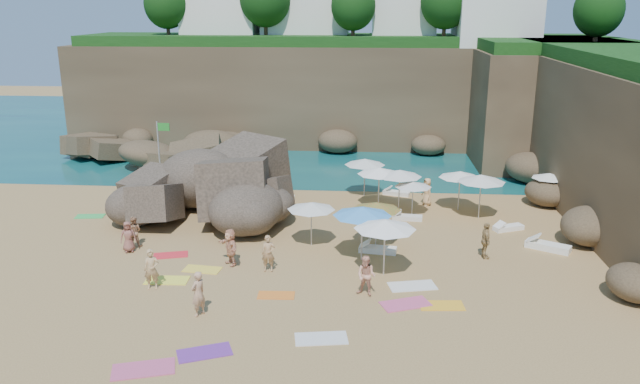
# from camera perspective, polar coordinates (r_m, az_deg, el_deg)

# --- Properties ---
(ground) EXTENTS (120.00, 120.00, 0.00)m
(ground) POSITION_cam_1_polar(r_m,az_deg,el_deg) (29.49, -4.35, -5.30)
(ground) COLOR tan
(ground) RESTS_ON ground
(seawater) EXTENTS (120.00, 120.00, 0.00)m
(seawater) POSITION_cam_1_polar(r_m,az_deg,el_deg) (58.24, 0.11, 5.72)
(seawater) COLOR #0C4751
(seawater) RESTS_ON ground
(cliff_back) EXTENTS (44.00, 8.00, 8.00)m
(cliff_back) POSITION_cam_1_polar(r_m,az_deg,el_deg) (52.55, 1.90, 8.95)
(cliff_back) COLOR brown
(cliff_back) RESTS_ON ground
(cliff_right) EXTENTS (8.00, 30.00, 8.00)m
(cliff_right) POSITION_cam_1_polar(r_m,az_deg,el_deg) (38.60, 26.78, 4.40)
(cliff_right) COLOR brown
(cliff_right) RESTS_ON ground
(cliff_corner) EXTENTS (10.00, 12.00, 8.00)m
(cliff_corner) POSITION_cam_1_polar(r_m,az_deg,el_deg) (49.20, 19.50, 7.49)
(cliff_corner) COLOR brown
(cliff_corner) RESTS_ON ground
(rock_promontory) EXTENTS (12.00, 7.00, 2.00)m
(rock_promontory) POSITION_cam_1_polar(r_m,az_deg,el_deg) (46.98, -14.74, 2.52)
(rock_promontory) COLOR brown
(rock_promontory) RESTS_ON ground
(clifftop_buildings) EXTENTS (28.48, 9.48, 7.00)m
(clifftop_buildings) POSITION_cam_1_polar(r_m,az_deg,el_deg) (52.84, 3.11, 16.85)
(clifftop_buildings) COLOR white
(clifftop_buildings) RESTS_ON cliff_back
(clifftop_trees) EXTENTS (35.60, 23.82, 4.40)m
(clifftop_trees) POSITION_cam_1_polar(r_m,az_deg,el_deg) (46.55, 5.23, 16.87)
(clifftop_trees) COLOR #11380F
(clifftop_trees) RESTS_ON ground
(marina_masts) EXTENTS (3.10, 0.10, 6.00)m
(marina_masts) POSITION_cam_1_polar(r_m,az_deg,el_deg) (61.24, -15.64, 8.49)
(marina_masts) COLOR white
(marina_masts) RESTS_ON ground
(rock_outcrop) EXTENTS (9.18, 7.09, 3.54)m
(rock_outcrop) POSITION_cam_1_polar(r_m,az_deg,el_deg) (35.01, -9.81, -1.93)
(rock_outcrop) COLOR brown
(rock_outcrop) RESTS_ON ground
(flag_pole) EXTENTS (0.82, 0.08, 4.21)m
(flag_pole) POSITION_cam_1_polar(r_m,az_deg,el_deg) (40.06, -14.36, 4.13)
(flag_pole) COLOR silver
(flag_pole) RESTS_ON ground
(parasol_0) EXTENTS (2.46, 2.46, 2.33)m
(parasol_0) POSITION_cam_1_polar(r_m,az_deg,el_deg) (35.11, 5.44, 1.93)
(parasol_0) COLOR silver
(parasol_0) RESTS_ON ground
(parasol_1) EXTENTS (2.37, 2.37, 2.24)m
(parasol_1) POSITION_cam_1_polar(r_m,az_deg,el_deg) (35.35, 12.70, 1.57)
(parasol_1) COLOR silver
(parasol_1) RESTS_ON ground
(parasol_2) EXTENTS (2.43, 2.43, 2.30)m
(parasol_2) POSITION_cam_1_polar(r_m,az_deg,el_deg) (37.23, 4.12, 2.77)
(parasol_2) COLOR silver
(parasol_2) RESTS_ON ground
(parasol_3) EXTENTS (2.46, 2.46, 2.33)m
(parasol_3) POSITION_cam_1_polar(r_m,az_deg,el_deg) (34.76, 7.31, 1.72)
(parasol_3) COLOR silver
(parasol_3) RESTS_ON ground
(parasol_4) EXTENTS (1.97, 1.97, 1.86)m
(parasol_4) POSITION_cam_1_polar(r_m,az_deg,el_deg) (37.93, 20.23, 1.40)
(parasol_4) COLOR silver
(parasol_4) RESTS_ON ground
(parasol_6) EXTENTS (2.33, 2.33, 2.20)m
(parasol_6) POSITION_cam_1_polar(r_m,az_deg,el_deg) (29.27, 5.19, -1.29)
(parasol_6) COLOR silver
(parasol_6) RESTS_ON ground
(parasol_7) EXTENTS (2.57, 2.57, 2.43)m
(parasol_7) POSITION_cam_1_polar(r_m,az_deg,el_deg) (34.18, 14.54, 1.22)
(parasol_7) COLOR silver
(parasol_7) RESTS_ON ground
(parasol_8) EXTENTS (2.01, 2.01, 1.90)m
(parasol_8) POSITION_cam_1_polar(r_m,az_deg,el_deg) (34.12, 8.51, 0.71)
(parasol_8) COLOR silver
(parasol_8) RESTS_ON ground
(parasol_9) EXTENTS (2.27, 2.27, 2.15)m
(parasol_9) POSITION_cam_1_polar(r_m,az_deg,el_deg) (29.32, -0.81, -1.29)
(parasol_9) COLOR silver
(parasol_9) RESTS_ON ground
(parasol_10) EXTENTS (2.63, 2.63, 2.49)m
(parasol_10) POSITION_cam_1_polar(r_m,az_deg,el_deg) (27.63, 3.89, -1.78)
(parasol_10) COLOR silver
(parasol_10) RESTS_ON ground
(parasol_11) EXTENTS (2.62, 2.62, 2.48)m
(parasol_11) POSITION_cam_1_polar(r_m,az_deg,el_deg) (26.10, 5.97, -2.96)
(parasol_11) COLOR silver
(parasol_11) RESTS_ON ground
(lounger_0) EXTENTS (2.07, 0.71, 0.32)m
(lounger_0) POSITION_cam_1_polar(r_m,az_deg,el_deg) (36.61, -3.97, -0.63)
(lounger_0) COLOR white
(lounger_0) RESTS_ON ground
(lounger_1) EXTENTS (1.68, 0.97, 0.25)m
(lounger_1) POSITION_cam_1_polar(r_m,az_deg,el_deg) (38.08, 7.00, -0.09)
(lounger_1) COLOR white
(lounger_1) RESTS_ON ground
(lounger_2) EXTENTS (1.63, 0.67, 0.25)m
(lounger_2) POSITION_cam_1_polar(r_m,az_deg,el_deg) (33.76, 7.98, -2.32)
(lounger_2) COLOR silver
(lounger_2) RESTS_ON ground
(lounger_3) EXTENTS (1.79, 0.81, 0.27)m
(lounger_3) POSITION_cam_1_polar(r_m,az_deg,el_deg) (29.21, 5.31, -5.27)
(lounger_3) COLOR white
(lounger_3) RESTS_ON ground
(lounger_4) EXTENTS (2.08, 1.58, 0.31)m
(lounger_4) POSITION_cam_1_polar(r_m,az_deg,el_deg) (31.29, 20.12, -4.70)
(lounger_4) COLOR white
(lounger_4) RESTS_ON ground
(lounger_5) EXTENTS (1.65, 1.11, 0.24)m
(lounger_5) POSITION_cam_1_polar(r_m,az_deg,el_deg) (33.33, 16.85, -3.15)
(lounger_5) COLOR white
(lounger_5) RESTS_ON ground
(towel_1) EXTENTS (2.14, 1.50, 0.03)m
(towel_1) POSITION_cam_1_polar(r_m,az_deg,el_deg) (21.14, -15.85, -15.32)
(towel_1) COLOR #D0507D
(towel_1) RESTS_ON ground
(towel_2) EXTENTS (1.49, 0.80, 0.03)m
(towel_2) POSITION_cam_1_polar(r_m,az_deg,el_deg) (25.05, -4.03, -9.39)
(towel_2) COLOR orange
(towel_2) RESTS_ON ground
(towel_4) EXTENTS (1.81, 0.96, 0.03)m
(towel_4) POSITION_cam_1_polar(r_m,az_deg,el_deg) (27.03, -13.81, -7.84)
(towel_4) COLOR #FFF743
(towel_4) RESTS_ON ground
(towel_5) EXTENTS (1.92, 1.18, 0.03)m
(towel_5) POSITION_cam_1_polar(r_m,az_deg,el_deg) (22.01, 0.11, -13.25)
(towel_5) COLOR silver
(towel_5) RESTS_ON ground
(towel_6) EXTENTS (1.97, 1.50, 0.03)m
(towel_6) POSITION_cam_1_polar(r_m,az_deg,el_deg) (21.57, -10.52, -14.24)
(towel_6) COLOR #6E2D95
(towel_6) RESTS_ON ground
(towel_7) EXTENTS (1.70, 1.17, 0.03)m
(towel_7) POSITION_cam_1_polar(r_m,az_deg,el_deg) (29.59, -13.49, -5.63)
(towel_7) COLOR red
(towel_7) RESTS_ON ground
(towel_9) EXTENTS (2.08, 1.57, 0.03)m
(towel_9) POSITION_cam_1_polar(r_m,az_deg,el_deg) (24.52, 7.82, -10.11)
(towel_9) COLOR #D65384
(towel_9) RESTS_ON ground
(towel_10) EXTENTS (1.75, 0.98, 0.03)m
(towel_10) POSITION_cam_1_polar(r_m,az_deg,el_deg) (24.63, 11.05, -10.15)
(towel_10) COLOR yellow
(towel_10) RESTS_ON ground
(towel_11) EXTENTS (1.60, 0.95, 0.03)m
(towel_11) POSITION_cam_1_polar(r_m,az_deg,el_deg) (36.22, -20.29, -2.09)
(towel_11) COLOR green
(towel_11) RESTS_ON ground
(towel_12) EXTENTS (1.68, 0.97, 0.03)m
(towel_12) POSITION_cam_1_polar(r_m,az_deg,el_deg) (27.76, -10.72, -6.97)
(towel_12) COLOR yellow
(towel_12) RESTS_ON ground
(towel_13) EXTENTS (2.08, 1.35, 0.03)m
(towel_13) POSITION_cam_1_polar(r_m,az_deg,el_deg) (26.02, 8.43, -8.50)
(towel_13) COLOR white
(towel_13) RESTS_ON ground
(person_stand_0) EXTENTS (0.68, 0.52, 1.68)m
(person_stand_0) POSITION_cam_1_polar(r_m,az_deg,el_deg) (26.14, -15.15, -6.83)
(person_stand_0) COLOR tan
(person_stand_0) RESTS_ON ground
(person_stand_1) EXTENTS (0.75, 0.59, 1.49)m
(person_stand_1) POSITION_cam_1_polar(r_m,az_deg,el_deg) (30.87, -16.65, -3.48)
(person_stand_1) COLOR #AC7B56
(person_stand_1) RESTS_ON ground
(person_stand_2) EXTENTS (1.18, 0.59, 1.75)m
(person_stand_2) POSITION_cam_1_polar(r_m,az_deg,el_deg) (40.33, -7.57, 1.94)
(person_stand_2) COLOR #E2A280
(person_stand_2) RESTS_ON ground
(person_stand_3) EXTENTS (0.49, 1.02, 1.70)m
(person_stand_3) POSITION_cam_1_polar(r_m,az_deg,el_deg) (29.16, 14.92, -4.31)
(person_stand_3) COLOR #A78653
(person_stand_3) RESTS_ON ground
(person_stand_4) EXTENTS (0.74, 0.89, 1.60)m
(person_stand_4) POSITION_cam_1_polar(r_m,az_deg,el_deg) (36.22, 9.75, 0.03)
(person_stand_4) COLOR #E1AF76
(person_stand_4) RESTS_ON ground
(person_stand_5) EXTENTS (1.43, 0.99, 1.51)m
(person_stand_5) POSITION_cam_1_polar(r_m,az_deg,el_deg) (38.27, -14.31, 0.57)
(person_stand_5) COLOR tan
(person_stand_5) RESTS_ON ground
(person_stand_6) EXTENTS (0.69, 0.76, 1.75)m
(person_stand_6) POSITION_cam_1_polar(r_m,az_deg,el_deg) (23.58, -11.09, -9.10)
(person_stand_6) COLOR tan
(person_stand_6) RESTS_ON ground
(person_lie_2) EXTENTS (1.23, 1.62, 0.39)m
(person_lie_2) POSITION_cam_1_polar(r_m,az_deg,el_deg) (30.43, -17.06, -4.92)
(person_lie_2) COLOR #8E5347
(person_lie_2) RESTS_ON ground
(person_lie_3) EXTENTS (2.22, 2.20, 0.44)m
(person_lie_3) POSITION_cam_1_polar(r_m,az_deg,el_deg) (27.98, -8.16, -6.19)
(person_lie_3) COLOR #E39B77
(person_lie_3) RESTS_ON ground
(person_lie_4) EXTENTS (0.68, 1.62, 0.38)m
(person_lie_4) POSITION_cam_1_polar(r_m,az_deg,el_deg) (27.16, -4.72, -6.85)
(person_lie_4) COLOR tan
(person_lie_4) RESTS_ON ground
(person_lie_5) EXTENTS (1.34, 1.80, 0.62)m
(person_lie_5) POSITION_cam_1_polar(r_m,az_deg,el_deg) (24.92, 4.23, -8.79)
(person_lie_5) COLOR #E9A484
(person_lie_5) RESTS_ON ground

